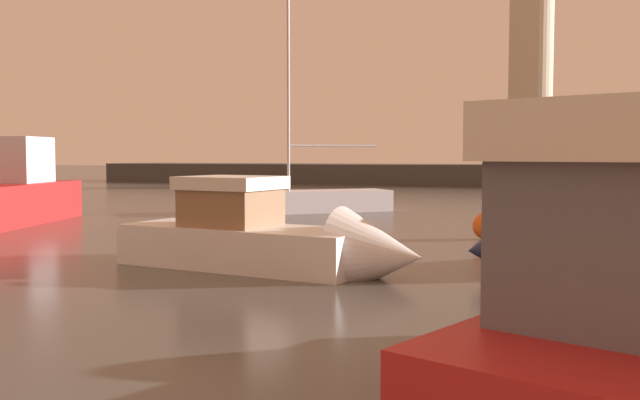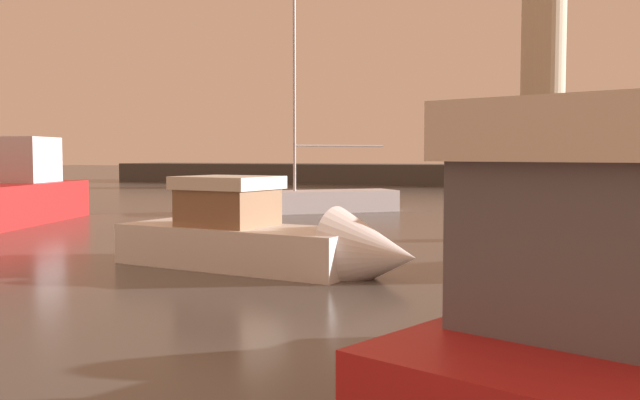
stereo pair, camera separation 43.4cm
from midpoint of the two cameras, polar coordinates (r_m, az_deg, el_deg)
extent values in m
plane|color=#4C4742|center=(30.09, 11.68, -1.11)|extent=(220.00, 220.00, 0.00)
cube|color=#423F3D|center=(58.60, 15.95, 1.91)|extent=(70.71, 6.78, 1.66)
cylinder|color=beige|center=(58.76, 17.57, 9.06)|extent=(3.37, 3.37, 13.04)
cube|color=#1E284C|center=(16.84, 22.85, -3.28)|extent=(4.98, 4.83, 1.01)
cone|color=#1E284C|center=(14.81, 14.57, -3.83)|extent=(2.20, 2.20, 1.60)
cube|color=#8C6647|center=(16.99, 23.71, 0.07)|extent=(2.37, 2.34, 0.95)
cube|color=silver|center=(16.97, 23.77, 2.24)|extent=(2.61, 2.57, 0.33)
cube|color=#595960|center=(6.60, 25.37, -2.95)|extent=(2.84, 3.22, 1.33)
cube|color=silver|center=(6.56, 25.59, 4.87)|extent=(3.12, 3.54, 0.47)
cube|color=white|center=(15.68, -5.65, -3.72)|extent=(5.79, 2.82, 0.89)
cone|color=white|center=(14.05, 5.27, -4.39)|extent=(2.02, 2.12, 1.85)
cube|color=#8C6647|center=(15.78, -6.58, -0.59)|extent=(2.04, 1.86, 0.81)
cube|color=silver|center=(15.75, -6.60, 1.39)|extent=(2.25, 2.04, 0.28)
cube|color=#B21E1E|center=(27.73, -22.84, -0.24)|extent=(4.33, 7.45, 1.43)
cube|color=silver|center=(28.59, -21.95, 3.01)|extent=(2.20, 2.68, 1.68)
cube|color=silver|center=(30.53, -0.31, -0.11)|extent=(7.01, 6.26, 0.91)
cylinder|color=#B7B7BC|center=(30.48, -1.65, 10.81)|extent=(0.12, 0.12, 10.69)
cylinder|color=#B7B7BC|center=(30.91, 1.97, 4.35)|extent=(3.21, 2.65, 0.09)
sphere|color=#EA5919|center=(21.10, 13.86, -2.06)|extent=(0.78, 0.78, 0.78)
camera|label=1|loc=(0.22, -89.35, 0.04)|focal=40.07mm
camera|label=2|loc=(0.22, 90.65, -0.04)|focal=40.07mm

